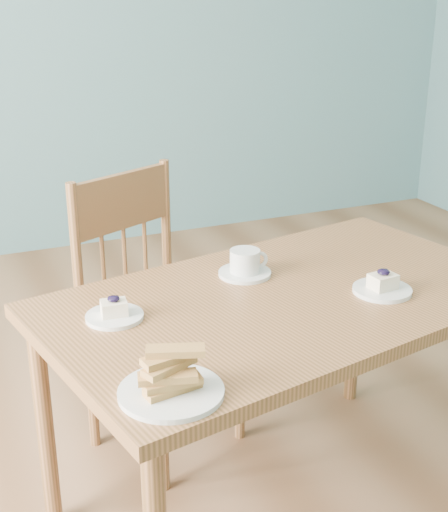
% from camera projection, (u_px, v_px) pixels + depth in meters
% --- Properties ---
extents(room, '(5.01, 5.01, 2.71)m').
position_uv_depth(room, '(250.00, 27.00, 1.50)').
color(room, '#946745').
rests_on(room, ground).
extents(dining_table, '(1.38, 0.96, 0.68)m').
position_uv_depth(dining_table, '(286.00, 318.00, 1.88)').
color(dining_table, '#9D623B').
rests_on(dining_table, ground).
extents(dining_chair, '(0.54, 0.53, 0.90)m').
position_uv_depth(dining_chair, '(155.00, 313.00, 2.25)').
color(dining_chair, '#9D623B').
rests_on(dining_chair, ground).
extents(cheesecake_plate_near, '(0.15, 0.15, 0.07)m').
position_uv_depth(cheesecake_plate_near, '(382.00, 286.00, 1.87)').
color(cheesecake_plate_near, silver).
rests_on(cheesecake_plate_near, dining_table).
extents(cheesecake_plate_far, '(0.14, 0.14, 0.06)m').
position_uv_depth(cheesecake_plate_far, '(114.00, 313.00, 1.72)').
color(cheesecake_plate_far, silver).
rests_on(cheesecake_plate_far, dining_table).
extents(coffee_cup, '(0.15, 0.15, 0.07)m').
position_uv_depth(coffee_cup, '(245.00, 265.00, 1.97)').
color(coffee_cup, silver).
rests_on(coffee_cup, dining_table).
extents(biscotti_plate, '(0.21, 0.21, 0.10)m').
position_uv_depth(biscotti_plate, '(171.00, 380.00, 1.40)').
color(biscotti_plate, silver).
rests_on(biscotti_plate, dining_table).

